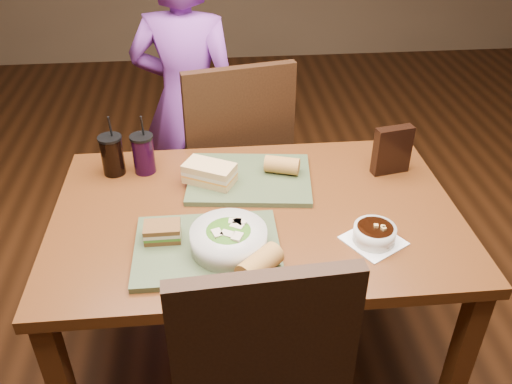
% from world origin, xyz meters
% --- Properties ---
extents(ground, '(6.00, 6.00, 0.00)m').
position_xyz_m(ground, '(0.00, 0.00, 0.00)').
color(ground, '#381C0B').
rests_on(ground, ground).
extents(dining_table, '(1.30, 0.85, 0.75)m').
position_xyz_m(dining_table, '(0.00, 0.00, 0.66)').
color(dining_table, '#532B10').
rests_on(dining_table, ground).
extents(chair_far, '(0.53, 0.53, 1.03)m').
position_xyz_m(chair_far, '(-0.01, 0.64, 0.57)').
color(chair_far, black).
rests_on(chair_far, ground).
extents(diner, '(0.58, 0.45, 1.41)m').
position_xyz_m(diner, '(-0.23, 0.94, 0.71)').
color(diner, purple).
rests_on(diner, ground).
extents(tray_near, '(0.42, 0.32, 0.02)m').
position_xyz_m(tray_near, '(-0.16, -0.19, 0.76)').
color(tray_near, '#3B4A2C').
rests_on(tray_near, dining_table).
extents(tray_far, '(0.45, 0.37, 0.02)m').
position_xyz_m(tray_far, '(-0.01, 0.18, 0.76)').
color(tray_far, '#3B4A2C').
rests_on(tray_far, dining_table).
extents(salad_bowl, '(0.22, 0.22, 0.07)m').
position_xyz_m(salad_bowl, '(-0.10, -0.20, 0.80)').
color(salad_bowl, silver).
rests_on(salad_bowl, tray_near).
extents(soup_bowl, '(0.21, 0.21, 0.06)m').
position_xyz_m(soup_bowl, '(0.33, -0.19, 0.78)').
color(soup_bowl, white).
rests_on(soup_bowl, dining_table).
extents(sandwich_near, '(0.11, 0.07, 0.05)m').
position_xyz_m(sandwich_near, '(-0.29, -0.14, 0.79)').
color(sandwich_near, '#593819').
rests_on(sandwich_near, tray_near).
extents(sandwich_far, '(0.19, 0.16, 0.07)m').
position_xyz_m(sandwich_far, '(-0.14, 0.16, 0.80)').
color(sandwich_far, tan).
rests_on(sandwich_far, tray_far).
extents(baguette_near, '(0.14, 0.14, 0.07)m').
position_xyz_m(baguette_near, '(-0.02, -0.32, 0.80)').
color(baguette_near, '#AD7533').
rests_on(baguette_near, tray_near).
extents(baguette_far, '(0.13, 0.09, 0.06)m').
position_xyz_m(baguette_far, '(0.11, 0.19, 0.80)').
color(baguette_far, '#AD7533').
rests_on(baguette_far, tray_far).
extents(cup_cola, '(0.08, 0.08, 0.22)m').
position_xyz_m(cup_cola, '(-0.48, 0.28, 0.82)').
color(cup_cola, black).
rests_on(cup_cola, dining_table).
extents(cup_berry, '(0.08, 0.08, 0.22)m').
position_xyz_m(cup_berry, '(-0.37, 0.28, 0.82)').
color(cup_berry, black).
rests_on(cup_berry, dining_table).
extents(chip_bag, '(0.14, 0.07, 0.17)m').
position_xyz_m(chip_bag, '(0.50, 0.19, 0.84)').
color(chip_bag, black).
rests_on(chip_bag, dining_table).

